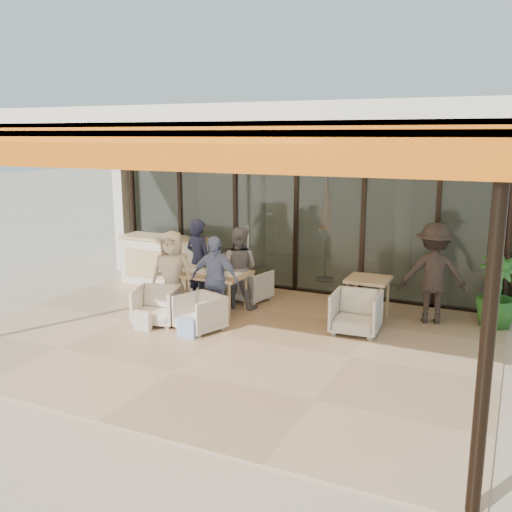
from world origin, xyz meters
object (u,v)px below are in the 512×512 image
(dining_table, at_px, (206,275))
(host_counter, at_px, (164,260))
(diner_cream, at_px, (172,274))
(chair_near_right, at_px, (200,311))
(diner_navy, at_px, (199,261))
(diner_periwinkle, at_px, (214,280))
(standing_woman, at_px, (433,274))
(diner_grey, at_px, (239,268))
(side_table, at_px, (368,284))
(chair_near_left, at_px, (156,304))
(chair_far_right, at_px, (251,284))
(side_chair, at_px, (356,311))
(potted_palm, at_px, (497,292))
(chair_far_left, at_px, (212,279))

(dining_table, bearing_deg, host_counter, 144.49)
(diner_cream, bearing_deg, chair_near_right, -42.39)
(dining_table, xyz_separation_m, diner_navy, (-0.41, 0.44, 0.12))
(diner_periwinkle, relative_size, standing_woman, 0.87)
(diner_grey, relative_size, side_table, 2.02)
(diner_navy, distance_m, diner_periwinkle, 1.23)
(host_counter, bearing_deg, standing_woman, -2.02)
(host_counter, bearing_deg, chair_near_left, -58.74)
(chair_far_right, xyz_separation_m, standing_woman, (3.32, 0.11, 0.52))
(chair_near_right, xyz_separation_m, diner_grey, (0.00, 1.40, 0.42))
(diner_periwinkle, bearing_deg, standing_woman, 23.17)
(side_table, height_order, side_chair, side_chair)
(diner_navy, bearing_deg, side_chair, -174.47)
(host_counter, height_order, diner_navy, diner_navy)
(standing_woman, bearing_deg, diner_cream, 6.53)
(diner_periwinkle, bearing_deg, diner_navy, 131.71)
(side_table, bearing_deg, potted_palm, 14.65)
(chair_far_right, distance_m, chair_near_left, 2.08)
(chair_far_right, bearing_deg, side_chair, 169.37)
(diner_periwinkle, bearing_deg, chair_far_right, 88.68)
(dining_table, distance_m, diner_grey, 0.62)
(chair_near_left, bearing_deg, potted_palm, 7.66)
(chair_near_right, bearing_deg, side_table, 57.20)
(standing_woman, bearing_deg, side_chair, 32.33)
(chair_far_left, xyz_separation_m, side_chair, (3.15, -0.93, 0.04))
(dining_table, bearing_deg, chair_far_right, 65.73)
(chair_near_right, height_order, diner_navy, diner_navy)
(side_chair, height_order, potted_palm, potted_palm)
(side_table, relative_size, standing_woman, 0.43)
(diner_grey, xyz_separation_m, potted_palm, (4.31, 0.84, -0.15))
(side_chair, xyz_separation_m, standing_woman, (1.02, 1.04, 0.48))
(chair_near_right, relative_size, side_chair, 0.88)
(diner_grey, bearing_deg, diner_periwinkle, 84.47)
(chair_near_left, bearing_deg, chair_far_left, 74.13)
(side_chair, bearing_deg, diner_periwinkle, -172.15)
(chair_far_right, xyz_separation_m, potted_palm, (4.31, 0.34, 0.27))
(standing_woman, bearing_deg, potted_palm, 179.63)
(chair_far_right, xyz_separation_m, diner_cream, (-0.84, -1.40, 0.42))
(chair_far_right, bearing_deg, standing_woman, -166.72)
(chair_far_left, height_order, potted_palm, potted_palm)
(dining_table, relative_size, side_chair, 1.97)
(diner_navy, bearing_deg, diner_cream, 103.31)
(chair_near_left, xyz_separation_m, diner_cream, (0.00, 0.50, 0.41))
(diner_cream, height_order, diner_periwinkle, diner_cream)
(dining_table, distance_m, side_chair, 2.75)
(diner_navy, relative_size, diner_cream, 1.06)
(chair_near_left, distance_m, diner_navy, 1.47)
(dining_table, relative_size, chair_near_right, 2.23)
(side_table, height_order, potted_palm, potted_palm)
(dining_table, height_order, diner_cream, diner_cream)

